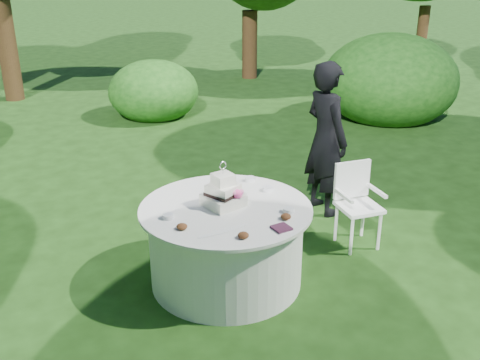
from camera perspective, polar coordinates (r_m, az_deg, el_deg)
name	(u,v)px	position (r m, az deg, el deg)	size (l,w,h in m)	color
ground	(226,280)	(5.40, -1.39, -10.16)	(80.00, 80.00, 0.00)	black
napkins	(281,228)	(4.66, 4.23, -4.87)	(0.14, 0.14, 0.02)	#451D33
feather_plume	(223,231)	(4.61, -1.72, -5.19)	(0.48, 0.07, 0.01)	white
guest	(326,139)	(6.51, 8.72, 4.15)	(0.65, 0.43, 1.79)	black
table	(226,244)	(5.20, -1.43, -6.56)	(1.56, 1.56, 0.77)	silver
cake	(224,194)	(5.02, -1.68, -1.39)	(0.36, 0.36, 0.43)	white
chair	(356,198)	(5.95, 11.70, -1.77)	(0.48, 0.47, 0.88)	white
votives	(245,198)	(5.16, 0.48, -1.80)	(1.16, 0.88, 0.04)	silver
petal_cups	(236,213)	(4.86, -0.45, -3.38)	(0.93, 1.12, 0.05)	#562D16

